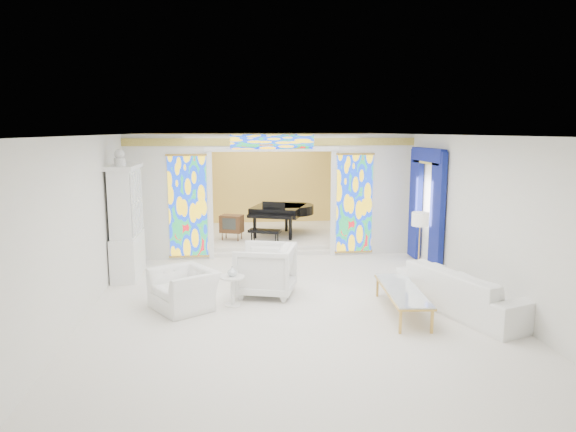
{
  "coord_description": "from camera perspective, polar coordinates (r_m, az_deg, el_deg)",
  "views": [
    {
      "loc": [
        -1.07,
        -10.4,
        3.09
      ],
      "look_at": [
        0.18,
        0.2,
        1.3
      ],
      "focal_mm": 32.0,
      "sensor_mm": 36.0,
      "label": 1
    }
  ],
  "objects": [
    {
      "name": "china_cabinet",
      "position": [
        11.37,
        -17.5,
        -0.68
      ],
      "size": [
        0.56,
        1.46,
        2.72
      ],
      "color": "white",
      "rests_on": "floor"
    },
    {
      "name": "stained_glass_transom",
      "position": [
        12.34,
        -1.76,
        8.24
      ],
      "size": [
        2.0,
        0.04,
        0.34
      ],
      "primitive_type": "cube",
      "color": "gold",
      "rests_on": "partition_wall"
    },
    {
      "name": "coffee_table",
      "position": [
        9.02,
        12.59,
        -8.13
      ],
      "size": [
        0.77,
        1.96,
        0.43
      ],
      "rotation": [
        0.0,
        0.0,
        -0.09
      ],
      "color": "silver",
      "rests_on": "floor"
    },
    {
      "name": "sofa",
      "position": [
        9.41,
        19.09,
        -7.8
      ],
      "size": [
        1.79,
        2.75,
        0.75
      ],
      "primitive_type": "imported",
      "rotation": [
        0.0,
        0.0,
        1.9
      ],
      "color": "white",
      "rests_on": "floor"
    },
    {
      "name": "chandelier",
      "position": [
        14.47,
        -1.69,
        7.35
      ],
      "size": [
        0.48,
        0.48,
        0.3
      ],
      "primitive_type": "cylinder",
      "color": "gold",
      "rests_on": "ceiling"
    },
    {
      "name": "side_table",
      "position": [
        9.23,
        -6.19,
        -7.78
      ],
      "size": [
        0.48,
        0.48,
        0.54
      ],
      "rotation": [
        0.0,
        0.0,
        0.11
      ],
      "color": "white",
      "rests_on": "floor"
    },
    {
      "name": "armchair_left",
      "position": [
        9.24,
        -11.49,
        -7.97
      ],
      "size": [
        1.36,
        1.4,
        0.69
      ],
      "primitive_type": "imported",
      "rotation": [
        0.0,
        0.0,
        -1.0
      ],
      "color": "white",
      "rests_on": "floor"
    },
    {
      "name": "ceiling",
      "position": [
        10.45,
        -0.85,
        9.01
      ],
      "size": [
        7.0,
        12.0,
        0.02
      ],
      "primitive_type": "cube",
      "color": "white",
      "rests_on": "wall_back"
    },
    {
      "name": "wall_front",
      "position": [
        4.8,
        6.69,
        -9.89
      ],
      "size": [
        7.0,
        0.02,
        3.0
      ],
      "primitive_type": "cube",
      "color": "silver",
      "rests_on": "floor"
    },
    {
      "name": "vase",
      "position": [
        9.16,
        -6.22,
        -6.12
      ],
      "size": [
        0.19,
        0.19,
        0.18
      ],
      "primitive_type": "imported",
      "rotation": [
        0.0,
        0.0,
        0.09
      ],
      "color": "silver",
      "rests_on": "side_table"
    },
    {
      "name": "wall_left",
      "position": [
        10.8,
        -19.64,
        0.47
      ],
      "size": [
        0.02,
        12.0,
        3.0
      ],
      "primitive_type": "cube",
      "color": "silver",
      "rests_on": "floor"
    },
    {
      "name": "floor",
      "position": [
        10.9,
        -0.81,
        -6.97
      ],
      "size": [
        12.0,
        12.0,
        0.0
      ],
      "primitive_type": "plane",
      "color": "silver",
      "rests_on": "ground"
    },
    {
      "name": "tv_console",
      "position": [
        13.84,
        -6.28,
        -0.87
      ],
      "size": [
        0.68,
        0.57,
        0.67
      ],
      "rotation": [
        0.0,
        0.0,
        -0.37
      ],
      "color": "brown",
      "rests_on": "alcove_platform"
    },
    {
      "name": "blue_drapes",
      "position": [
        12.06,
        15.11,
        1.96
      ],
      "size": [
        0.14,
        1.85,
        2.65
      ],
      "color": "navy",
      "rests_on": "wall_right"
    },
    {
      "name": "grand_piano",
      "position": [
        14.43,
        -0.51,
        0.6
      ],
      "size": [
        2.14,
        2.62,
        1.01
      ],
      "rotation": [
        0.0,
        0.0,
        -0.36
      ],
      "color": "black",
      "rests_on": "alcove_platform"
    },
    {
      "name": "partition_wall",
      "position": [
        12.52,
        -1.77,
        2.9
      ],
      "size": [
        7.0,
        0.22,
        3.0
      ],
      "color": "silver",
      "rests_on": "floor"
    },
    {
      "name": "stained_glass_right",
      "position": [
        12.8,
        7.37,
        1.38
      ],
      "size": [
        0.9,
        0.04,
        2.4
      ],
      "primitive_type": "cube",
      "color": "gold",
      "rests_on": "partition_wall"
    },
    {
      "name": "wall_right",
      "position": [
        11.47,
        16.84,
        1.12
      ],
      "size": [
        0.02,
        12.0,
        3.0
      ],
      "primitive_type": "cube",
      "color": "silver",
      "rests_on": "floor"
    },
    {
      "name": "gold_curtain_back",
      "position": [
        16.39,
        -2.95,
        3.91
      ],
      "size": [
        6.7,
        0.1,
        2.9
      ],
      "primitive_type": "cube",
      "color": "gold",
      "rests_on": "wall_back"
    },
    {
      "name": "stained_glass_left",
      "position": [
        12.45,
        -11.07,
        1.06
      ],
      "size": [
        0.9,
        0.04,
        2.4
      ],
      "primitive_type": "cube",
      "color": "gold",
      "rests_on": "partition_wall"
    },
    {
      "name": "wall_back",
      "position": [
        16.51,
        -2.98,
        3.95
      ],
      "size": [
        7.0,
        0.02,
        3.0
      ],
      "primitive_type": "cube",
      "color": "silver",
      "rests_on": "floor"
    },
    {
      "name": "alcove_platform",
      "position": [
        14.84,
        -2.45,
        -2.18
      ],
      "size": [
        6.8,
        3.8,
        0.18
      ],
      "primitive_type": "cube",
      "color": "silver",
      "rests_on": "floor"
    },
    {
      "name": "armchair_right",
      "position": [
        9.77,
        -2.53,
        -5.98
      ],
      "size": [
        1.3,
        1.28,
        0.97
      ],
      "primitive_type": "imported",
      "rotation": [
        0.0,
        0.0,
        -1.85
      ],
      "color": "white",
      "rests_on": "floor"
    },
    {
      "name": "floor_lamp",
      "position": [
        10.88,
        14.47,
        -0.7
      ],
      "size": [
        0.45,
        0.45,
        1.43
      ],
      "rotation": [
        0.0,
        0.0,
        -0.35
      ],
      "color": "gold",
      "rests_on": "floor"
    }
  ]
}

